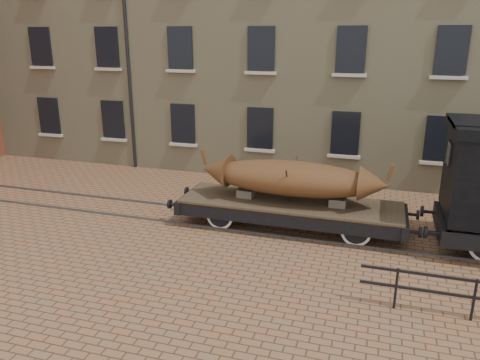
% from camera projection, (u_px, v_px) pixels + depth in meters
% --- Properties ---
extents(ground, '(90.00, 90.00, 0.00)m').
position_uv_depth(ground, '(295.00, 229.00, 14.96)').
color(ground, brown).
extents(warehouse_cream, '(40.00, 10.19, 14.00)m').
position_uv_depth(warehouse_cream, '(408.00, 9.00, 21.12)').
color(warehouse_cream, tan).
rests_on(warehouse_cream, ground).
extents(rail_track, '(30.00, 1.52, 0.06)m').
position_uv_depth(rail_track, '(295.00, 228.00, 14.95)').
color(rail_track, '#59595E').
rests_on(rail_track, ground).
extents(flatcar_wagon, '(7.78, 2.11, 1.17)m').
position_uv_depth(flatcar_wagon, '(290.00, 207.00, 14.79)').
color(flatcar_wagon, brown).
rests_on(flatcar_wagon, ground).
extents(iron_boat, '(6.02, 1.75, 1.46)m').
position_uv_depth(iron_boat, '(291.00, 178.00, 14.50)').
color(iron_boat, '#593111').
rests_on(iron_boat, flatcar_wagon).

